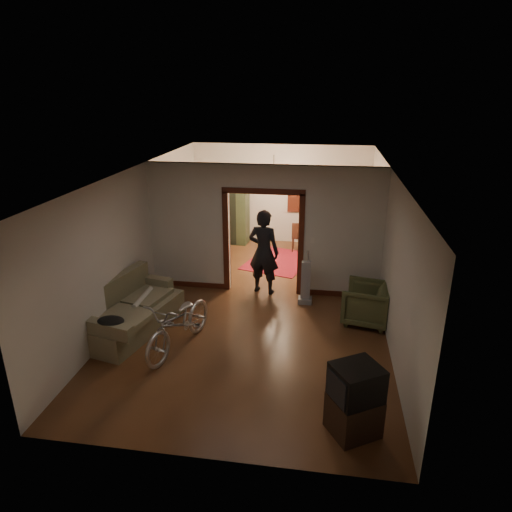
% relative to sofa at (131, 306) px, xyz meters
% --- Properties ---
extents(floor, '(5.00, 8.50, 0.01)m').
position_rel_sofa_xyz_m(floor, '(2.15, 1.39, -0.49)').
color(floor, '#402414').
rests_on(floor, ground).
extents(ceiling, '(5.00, 8.50, 0.01)m').
position_rel_sofa_xyz_m(ceiling, '(2.15, 1.39, 2.31)').
color(ceiling, white).
rests_on(ceiling, floor).
extents(wall_back, '(5.00, 0.02, 2.80)m').
position_rel_sofa_xyz_m(wall_back, '(2.15, 5.64, 0.91)').
color(wall_back, beige).
rests_on(wall_back, floor).
extents(wall_left, '(0.02, 8.50, 2.80)m').
position_rel_sofa_xyz_m(wall_left, '(-0.35, 1.39, 0.91)').
color(wall_left, beige).
rests_on(wall_left, floor).
extents(wall_right, '(0.02, 8.50, 2.80)m').
position_rel_sofa_xyz_m(wall_right, '(4.65, 1.39, 0.91)').
color(wall_right, beige).
rests_on(wall_right, floor).
extents(partition_wall, '(5.00, 0.14, 2.80)m').
position_rel_sofa_xyz_m(partition_wall, '(2.15, 2.14, 0.91)').
color(partition_wall, beige).
rests_on(partition_wall, floor).
extents(door_casing, '(1.74, 0.20, 2.32)m').
position_rel_sofa_xyz_m(door_casing, '(2.15, 2.14, 0.61)').
color(door_casing, '#40180E').
rests_on(door_casing, floor).
extents(far_window, '(0.98, 0.06, 1.28)m').
position_rel_sofa_xyz_m(far_window, '(2.85, 5.60, 1.06)').
color(far_window, black).
rests_on(far_window, wall_back).
extents(chandelier, '(0.24, 0.24, 0.24)m').
position_rel_sofa_xyz_m(chandelier, '(2.15, 3.89, 1.86)').
color(chandelier, '#FFE0A5').
rests_on(chandelier, ceiling).
extents(light_switch, '(0.08, 0.01, 0.12)m').
position_rel_sofa_xyz_m(light_switch, '(3.20, 2.06, 0.76)').
color(light_switch, silver).
rests_on(light_switch, partition_wall).
extents(sofa, '(1.42, 2.29, 0.98)m').
position_rel_sofa_xyz_m(sofa, '(0.00, 0.00, 0.00)').
color(sofa, '#666244').
rests_on(sofa, floor).
extents(rolled_paper, '(0.10, 0.83, 0.10)m').
position_rel_sofa_xyz_m(rolled_paper, '(0.10, 0.30, 0.04)').
color(rolled_paper, beige).
rests_on(rolled_paper, sofa).
extents(jacket, '(0.45, 0.34, 0.13)m').
position_rel_sofa_xyz_m(jacket, '(0.05, -0.91, 0.19)').
color(jacket, black).
rests_on(jacket, sofa).
extents(bicycle, '(1.12, 1.98, 0.98)m').
position_rel_sofa_xyz_m(bicycle, '(1.07, -0.48, 0.00)').
color(bicycle, silver).
rests_on(bicycle, floor).
extents(armchair, '(1.02, 1.00, 0.78)m').
position_rel_sofa_xyz_m(armchair, '(4.30, 0.98, -0.10)').
color(armchair, '#484E2B').
rests_on(armchair, floor).
extents(tv_stand, '(0.78, 0.76, 0.53)m').
position_rel_sofa_xyz_m(tv_stand, '(3.93, -2.11, -0.22)').
color(tv_stand, black).
rests_on(tv_stand, floor).
extents(crt_tv, '(0.76, 0.74, 0.50)m').
position_rel_sofa_xyz_m(crt_tv, '(3.93, -2.11, 0.26)').
color(crt_tv, black).
rests_on(crt_tv, tv_stand).
extents(vacuum, '(0.30, 0.25, 0.93)m').
position_rel_sofa_xyz_m(vacuum, '(3.11, 1.64, -0.03)').
color(vacuum, gray).
rests_on(vacuum, floor).
extents(person, '(0.77, 0.59, 1.87)m').
position_rel_sofa_xyz_m(person, '(2.17, 2.06, 0.45)').
color(person, black).
rests_on(person, floor).
extents(oriental_rug, '(1.91, 2.22, 0.01)m').
position_rel_sofa_xyz_m(oriental_rug, '(2.30, 3.97, -0.48)').
color(oriental_rug, maroon).
rests_on(oriental_rug, floor).
extents(locker, '(0.93, 0.57, 1.78)m').
position_rel_sofa_xyz_m(locker, '(0.81, 5.31, 0.40)').
color(locker, '#2C3922').
rests_on(locker, floor).
extents(globe, '(0.28, 0.28, 0.28)m').
position_rel_sofa_xyz_m(globe, '(0.81, 5.31, 1.45)').
color(globe, '#1E5972').
rests_on(globe, locker).
extents(desk, '(1.19, 0.91, 0.78)m').
position_rel_sofa_xyz_m(desk, '(3.29, 5.23, -0.10)').
color(desk, '#341B11').
rests_on(desk, floor).
extents(desk_chair, '(0.38, 0.38, 0.84)m').
position_rel_sofa_xyz_m(desk_chair, '(2.76, 4.86, -0.07)').
color(desk_chair, '#341B11').
rests_on(desk_chair, floor).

